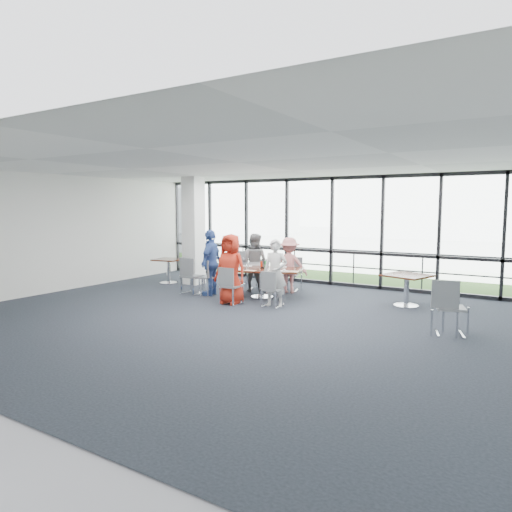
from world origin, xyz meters
The scene contains 40 objects.
floor centered at (0.00, 0.00, -0.01)m, with size 12.00×10.00×0.02m, color black.
ceiling centered at (0.00, 0.00, 3.20)m, with size 12.00×10.00×0.04m, color silver.
wall_left centered at (-6.00, 0.00, 1.60)m, with size 0.10×10.00×3.20m, color silver.
curtain_wall_back centered at (0.00, 5.00, 1.60)m, with size 12.00×0.10×3.20m, color white.
structural_column centered at (-3.60, 3.00, 1.60)m, with size 0.50×0.50×3.20m, color white.
apron centered at (0.00, 10.00, -0.02)m, with size 80.00×70.00×0.02m, color slate.
grass_strip centered at (0.00, 8.00, 0.01)m, with size 80.00×5.00×0.01m, color #2F531C.
hangar_aux centered at (-18.00, 28.00, 2.00)m, with size 10.00×6.00×4.00m, color white.
guard_rail centered at (0.00, 5.60, 0.50)m, with size 0.06×0.06×12.00m, color #2D2D33.
main_table centered at (-0.76, 2.25, 0.63)m, with size 2.22×1.62×0.75m.
side_table_left centered at (-4.31, 2.66, 0.62)m, with size 0.91×0.91×0.75m.
side_table_right centered at (2.65, 3.11, 0.64)m, with size 1.18×1.18×0.75m.
diner_near_left centered at (-1.02, 1.21, 0.84)m, with size 0.82×0.53×1.68m, color #B52615.
diner_near_right centered at (0.02, 1.53, 0.79)m, with size 0.57×0.42×1.57m, color silver.
diner_far_left centered at (-1.38, 2.87, 0.80)m, with size 0.78×0.48×1.60m, color slate.
diner_far_right centered at (-0.47, 3.20, 0.75)m, with size 0.97×0.50×1.50m, color #CA7777.
diner_end centered at (-2.08, 1.84, 0.86)m, with size 1.01×0.55×1.73m, color #33519A.
chair_main_nl centered at (-0.97, 1.17, 0.44)m, with size 0.43×0.43×0.87m, color slate, non-canonical shape.
chair_main_nr centered at (0.01, 1.43, 0.41)m, with size 0.40×0.40×0.82m, color slate, non-canonical shape.
chair_main_fl centered at (-1.46, 3.15, 0.41)m, with size 0.40×0.40×0.83m, color slate, non-canonical shape.
chair_main_fr centered at (-0.58, 3.42, 0.45)m, with size 0.44×0.44×0.91m, color slate, non-canonical shape.
chair_main_end centered at (-2.26, 1.85, 0.46)m, with size 0.45×0.45×0.91m, color slate, non-canonical shape.
chair_spare_la centered at (-2.59, 1.66, 0.48)m, with size 0.47×0.47×0.97m, color slate, non-canonical shape.
chair_spare_lb centered at (-2.38, 3.40, 0.49)m, with size 0.48×0.48×0.99m, color slate, non-canonical shape.
chair_spare_r centered at (3.91, 1.06, 0.50)m, with size 0.49×0.49×1.00m, color slate, non-canonical shape.
plate_nl centered at (-1.18, 1.73, 0.76)m, with size 0.28×0.28×0.01m, color white.
plate_nr centered at (-0.03, 2.08, 0.76)m, with size 0.26×0.26×0.01m, color white.
plate_fl centered at (-1.34, 2.46, 0.76)m, with size 0.26×0.26×0.01m, color white.
plate_fr centered at (-0.45, 2.75, 0.76)m, with size 0.24×0.24×0.01m, color white.
plate_end centered at (-1.55, 2.04, 0.76)m, with size 0.24×0.24×0.01m, color white.
tumbler_a centered at (-0.97, 1.88, 0.82)m, with size 0.07×0.07×0.13m, color white.
tumbler_b centered at (-0.39, 2.10, 0.82)m, with size 0.07×0.07×0.14m, color white.
tumbler_c centered at (-0.74, 2.50, 0.82)m, with size 0.07×0.07×0.14m, color white.
tumbler_d centered at (-1.39, 1.90, 0.82)m, with size 0.07×0.07×0.14m, color white.
menu_a centered at (-0.82, 1.78, 0.75)m, with size 0.28×0.19×0.00m, color silver.
menu_b centered at (0.13, 2.19, 0.75)m, with size 0.33×0.23×0.00m, color silver.
menu_c centered at (-0.73, 2.66, 0.75)m, with size 0.31×0.22×0.00m, color silver.
condiment_caddy centered at (-0.77, 2.31, 0.77)m, with size 0.10×0.07×0.04m, color black.
ketchup_bottle centered at (-0.81, 2.30, 0.84)m, with size 0.06×0.06×0.18m, color #B71B05.
green_bottle centered at (-0.68, 2.28, 0.85)m, with size 0.05×0.05×0.20m, color #217939.
Camera 1 is at (5.13, -7.67, 2.31)m, focal length 32.00 mm.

